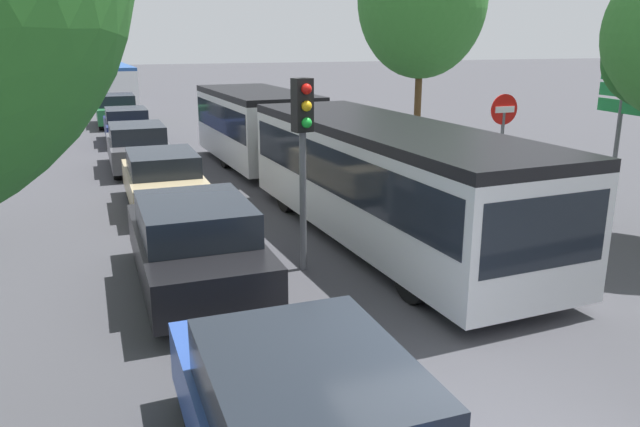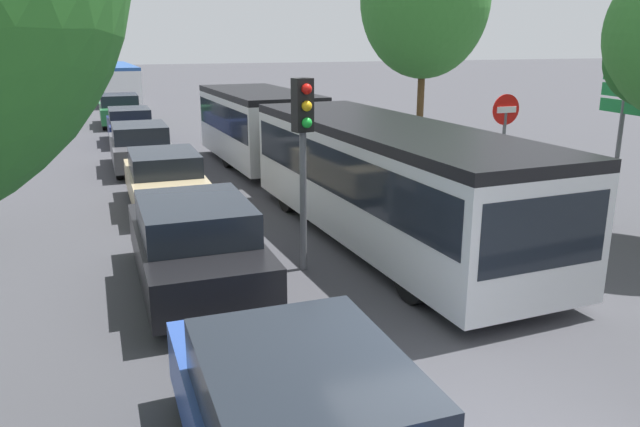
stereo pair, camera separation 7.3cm
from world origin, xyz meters
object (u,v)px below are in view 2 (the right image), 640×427
at_px(queued_car_navy, 130,125).
at_px(direction_sign_post, 623,109).
at_px(queued_car_graphite, 140,146).
at_px(queued_car_tan, 165,179).
at_px(queued_car_green, 120,110).
at_px(traffic_light, 303,132).
at_px(tree_right_mid, 423,2).
at_px(articulated_bus, 319,147).
at_px(queued_car_black, 195,244).
at_px(city_bus_rear, 113,80).
at_px(no_entry_sign, 504,135).

distance_m(queued_car_navy, direction_sign_post, 18.25).
relative_size(queued_car_graphite, direction_sign_post, 1.15).
bearing_deg(direction_sign_post, queued_car_tan, -24.41).
relative_size(queued_car_navy, queued_car_green, 0.93).
distance_m(traffic_light, tree_right_mid, 13.10).
height_order(articulated_bus, direction_sign_post, direction_sign_post).
distance_m(queued_car_tan, traffic_light, 5.84).
relative_size(queued_car_green, traffic_light, 1.25).
height_order(queued_car_black, queued_car_green, queued_car_black).
distance_m(queued_car_black, direction_sign_post, 9.53).
bearing_deg(queued_car_graphite, tree_right_mid, -90.77).
height_order(queued_car_green, direction_sign_post, direction_sign_post).
relative_size(articulated_bus, queued_car_green, 3.85).
distance_m(articulated_bus, traffic_light, 5.04).
xyz_separation_m(queued_car_navy, queued_car_green, (-0.14, 5.38, 0.06)).
xyz_separation_m(queued_car_tan, queued_car_green, (-0.33, 16.04, 0.04)).
xyz_separation_m(queued_car_graphite, queued_car_navy, (0.02, 5.61, -0.04)).
bearing_deg(articulated_bus, city_bus_rear, -175.29).
relative_size(city_bus_rear, direction_sign_post, 3.08).
bearing_deg(articulated_bus, traffic_light, -25.48).
xyz_separation_m(city_bus_rear, queued_car_navy, (-0.08, -18.16, -0.68)).
relative_size(city_bus_rear, no_entry_sign, 3.94).
bearing_deg(traffic_light, tree_right_mid, 132.21).
height_order(queued_car_tan, queued_car_navy, queued_car_tan).
distance_m(articulated_bus, queued_car_graphite, 7.02).
xyz_separation_m(queued_car_graphite, no_entry_sign, (7.58, -8.34, 1.15)).
xyz_separation_m(queued_car_black, traffic_light, (1.96, 0.21, 1.73)).
bearing_deg(queued_car_green, queued_car_tan, -178.89).
relative_size(queued_car_tan, traffic_light, 1.19).
height_order(traffic_light, tree_right_mid, tree_right_mid).
bearing_deg(queued_car_black, queued_car_navy, 0.20).
bearing_deg(queued_car_navy, queued_car_green, 1.47).
bearing_deg(city_bus_rear, no_entry_sign, -169.02).
distance_m(traffic_light, direction_sign_post, 7.39).
bearing_deg(direction_sign_post, city_bus_rear, -71.16).
bearing_deg(direction_sign_post, tree_right_mid, -89.06).
xyz_separation_m(queued_car_tan, no_entry_sign, (7.38, -3.29, 1.17)).
xyz_separation_m(city_bus_rear, traffic_light, (1.95, -34.07, 1.13)).
height_order(queued_car_tan, direction_sign_post, direction_sign_post).
bearing_deg(tree_right_mid, traffic_light, -127.45).
height_order(queued_car_green, tree_right_mid, tree_right_mid).
relative_size(queued_car_graphite, traffic_light, 1.22).
distance_m(city_bus_rear, no_entry_sign, 32.98).
relative_size(queued_car_graphite, no_entry_sign, 1.47).
relative_size(city_bus_rear, queued_car_green, 2.60).
height_order(no_entry_sign, tree_right_mid, tree_right_mid).
bearing_deg(queued_car_tan, articulated_bus, -100.79).
bearing_deg(queued_car_tan, traffic_light, -160.63).
bearing_deg(traffic_light, city_bus_rear, 172.94).
distance_m(queued_car_graphite, queued_car_green, 11.00).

